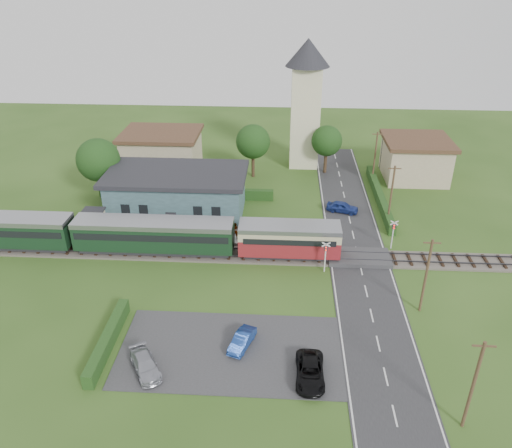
# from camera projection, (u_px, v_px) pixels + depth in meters

# --- Properties ---
(ground) EXTENTS (120.00, 120.00, 0.00)m
(ground) POSITION_uv_depth(u_px,v_px,m) (258.00, 267.00, 48.82)
(ground) COLOR #2D4C19
(railway_track) EXTENTS (76.00, 3.20, 0.49)m
(railway_track) POSITION_uv_depth(u_px,v_px,m) (259.00, 255.00, 50.53)
(railway_track) COLOR #4C443D
(railway_track) RESTS_ON ground
(road) EXTENTS (6.00, 70.00, 0.05)m
(road) POSITION_uv_depth(u_px,v_px,m) (361.00, 270.00, 48.28)
(road) COLOR #28282B
(road) RESTS_ON ground
(car_park) EXTENTS (17.00, 9.00, 0.08)m
(car_park) POSITION_uv_depth(u_px,v_px,m) (230.00, 351.00, 38.30)
(car_park) COLOR #333335
(car_park) RESTS_ON ground
(crossing_deck) EXTENTS (6.20, 3.40, 0.45)m
(crossing_deck) POSITION_uv_depth(u_px,v_px,m) (359.00, 257.00, 49.95)
(crossing_deck) COLOR #333335
(crossing_deck) RESTS_ON ground
(platform) EXTENTS (30.00, 3.00, 0.45)m
(platform) POSITION_uv_depth(u_px,v_px,m) (169.00, 236.00, 53.83)
(platform) COLOR gray
(platform) RESTS_ON ground
(equipment_hut) EXTENTS (2.30, 2.30, 2.55)m
(equipment_hut) POSITION_uv_depth(u_px,v_px,m) (94.00, 221.00, 53.53)
(equipment_hut) COLOR beige
(equipment_hut) RESTS_ON platform
(station_building) EXTENTS (16.00, 9.00, 5.30)m
(station_building) POSITION_uv_depth(u_px,v_px,m) (178.00, 193.00, 57.78)
(station_building) COLOR #394F54
(station_building) RESTS_ON ground
(train) EXTENTS (43.20, 2.90, 3.40)m
(train) POSITION_uv_depth(u_px,v_px,m) (123.00, 234.00, 50.29)
(train) COLOR #232328
(train) RESTS_ON ground
(church_tower) EXTENTS (6.00, 6.00, 17.60)m
(church_tower) POSITION_uv_depth(u_px,v_px,m) (306.00, 95.00, 68.44)
(church_tower) COLOR beige
(church_tower) RESTS_ON ground
(house_west) EXTENTS (10.80, 8.80, 5.50)m
(house_west) POSITION_uv_depth(u_px,v_px,m) (162.00, 151.00, 70.34)
(house_west) COLOR tan
(house_west) RESTS_ON ground
(house_east) EXTENTS (8.80, 8.80, 5.50)m
(house_east) POSITION_uv_depth(u_px,v_px,m) (415.00, 158.00, 67.61)
(house_east) COLOR tan
(house_east) RESTS_ON ground
(hedge_carpark) EXTENTS (0.80, 9.00, 1.20)m
(hedge_carpark) POSITION_uv_depth(u_px,v_px,m) (108.00, 340.00, 38.54)
(hedge_carpark) COLOR #193814
(hedge_carpark) RESTS_ON ground
(hedge_roadside) EXTENTS (0.80, 18.00, 1.20)m
(hedge_roadside) POSITION_uv_depth(u_px,v_px,m) (379.00, 197.00, 61.89)
(hedge_roadside) COLOR #193814
(hedge_roadside) RESTS_ON ground
(hedge_station) EXTENTS (22.00, 0.80, 1.30)m
(hedge_station) POSITION_uv_depth(u_px,v_px,m) (186.00, 193.00, 62.71)
(hedge_station) COLOR #193814
(hedge_station) RESTS_ON ground
(tree_a) EXTENTS (5.20, 5.20, 8.00)m
(tree_a) POSITION_uv_depth(u_px,v_px,m) (98.00, 160.00, 59.69)
(tree_a) COLOR #332316
(tree_a) RESTS_ON ground
(tree_b) EXTENTS (4.60, 4.60, 7.34)m
(tree_b) POSITION_uv_depth(u_px,v_px,m) (253.00, 142.00, 66.85)
(tree_b) COLOR #332316
(tree_b) RESTS_ON ground
(tree_c) EXTENTS (4.20, 4.20, 6.78)m
(tree_c) POSITION_uv_depth(u_px,v_px,m) (327.00, 141.00, 68.25)
(tree_c) COLOR #332316
(tree_c) RESTS_ON ground
(utility_pole_a) EXTENTS (1.40, 0.22, 7.00)m
(utility_pole_a) POSITION_uv_depth(u_px,v_px,m) (473.00, 385.00, 30.50)
(utility_pole_a) COLOR #473321
(utility_pole_a) RESTS_ON ground
(utility_pole_b) EXTENTS (1.40, 0.22, 7.00)m
(utility_pole_b) POSITION_uv_depth(u_px,v_px,m) (426.00, 275.00, 41.08)
(utility_pole_b) COLOR #473321
(utility_pole_b) RESTS_ON ground
(utility_pole_c) EXTENTS (1.40, 0.22, 7.00)m
(utility_pole_c) POSITION_uv_depth(u_px,v_px,m) (391.00, 194.00, 55.18)
(utility_pole_c) COLOR #473321
(utility_pole_c) RESTS_ON ground
(utility_pole_d) EXTENTS (1.40, 0.22, 7.00)m
(utility_pole_d) POSITION_uv_depth(u_px,v_px,m) (375.00, 157.00, 65.76)
(utility_pole_d) COLOR #473321
(utility_pole_d) RESTS_ON ground
(crossing_signal_near) EXTENTS (0.84, 0.28, 3.28)m
(crossing_signal_near) POSITION_uv_depth(u_px,v_px,m) (326.00, 252.00, 47.12)
(crossing_signal_near) COLOR silver
(crossing_signal_near) RESTS_ON ground
(crossing_signal_far) EXTENTS (0.84, 0.28, 3.28)m
(crossing_signal_far) POSITION_uv_depth(u_px,v_px,m) (393.00, 230.00, 50.97)
(crossing_signal_far) COLOR silver
(crossing_signal_far) RESTS_ON ground
(streetlamp_west) EXTENTS (0.30, 0.30, 5.15)m
(streetlamp_west) POSITION_uv_depth(u_px,v_px,m) (101.00, 160.00, 66.18)
(streetlamp_west) COLOR #3F3F47
(streetlamp_west) RESTS_ON ground
(streetlamp_east) EXTENTS (0.30, 0.30, 5.15)m
(streetlamp_east) POSITION_uv_depth(u_px,v_px,m) (382.00, 148.00, 70.35)
(streetlamp_east) COLOR #3F3F47
(streetlamp_east) RESTS_ON ground
(car_on_road) EXTENTS (3.99, 2.48, 1.27)m
(car_on_road) POSITION_uv_depth(u_px,v_px,m) (342.00, 207.00, 59.10)
(car_on_road) COLOR navy
(car_on_road) RESTS_ON road
(car_park_blue) EXTENTS (2.19, 3.50, 1.09)m
(car_park_blue) POSITION_uv_depth(u_px,v_px,m) (242.00, 340.00, 38.50)
(car_park_blue) COLOR navy
(car_park_blue) RESTS_ON car_park
(car_park_silver) EXTENTS (3.36, 4.15, 1.13)m
(car_park_silver) POSITION_uv_depth(u_px,v_px,m) (145.00, 365.00, 36.13)
(car_park_silver) COLOR #999AA5
(car_park_silver) RESTS_ON car_park
(car_park_dark) EXTENTS (2.05, 4.37, 1.21)m
(car_park_dark) POSITION_uv_depth(u_px,v_px,m) (310.00, 372.00, 35.48)
(car_park_dark) COLOR black
(car_park_dark) RESTS_ON car_park
(pedestrian_near) EXTENTS (0.78, 0.60, 1.90)m
(pedestrian_near) POSITION_uv_depth(u_px,v_px,m) (235.00, 231.00, 52.39)
(pedestrian_near) COLOR gray
(pedestrian_near) RESTS_ON platform
(pedestrian_far) EXTENTS (0.77, 0.93, 1.77)m
(pedestrian_far) POSITION_uv_depth(u_px,v_px,m) (131.00, 225.00, 53.75)
(pedestrian_far) COLOR gray
(pedestrian_far) RESTS_ON platform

